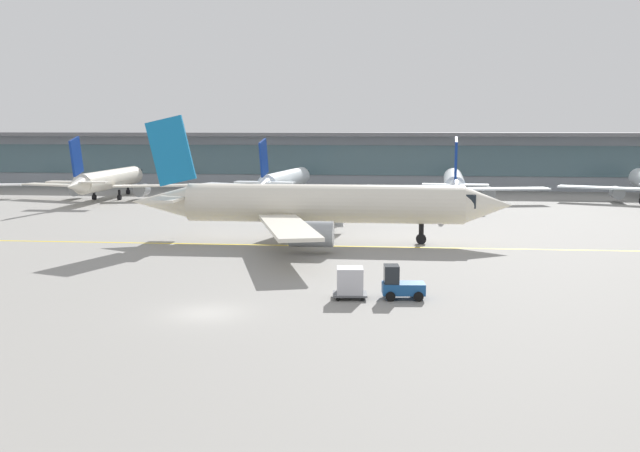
% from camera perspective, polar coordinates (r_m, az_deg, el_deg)
% --- Properties ---
extents(ground_plane, '(400.00, 400.00, 0.00)m').
position_cam_1_polar(ground_plane, '(42.31, -8.86, -6.73)').
color(ground_plane, gray).
extents(taxiway_centreline_stripe, '(109.98, 2.87, 0.01)m').
position_cam_1_polar(taxiway_centreline_stripe, '(65.04, 0.14, -1.56)').
color(taxiway_centreline_stripe, yellow).
rests_on(taxiway_centreline_stripe, ground_plane).
extents(terminal_concourse, '(200.35, 11.00, 9.60)m').
position_cam_1_polar(terminal_concourse, '(128.27, 2.00, 5.22)').
color(terminal_concourse, '#8C939E').
rests_on(terminal_concourse, ground_plane).
extents(gate_airplane_1, '(26.19, 28.13, 9.33)m').
position_cam_1_polar(gate_airplane_1, '(111.86, -16.11, 3.47)').
color(gate_airplane_1, silver).
rests_on(gate_airplane_1, ground_plane).
extents(gate_airplane_2, '(25.33, 27.35, 9.06)m').
position_cam_1_polar(gate_airplane_2, '(107.74, -2.75, 3.57)').
color(gate_airplane_2, white).
rests_on(gate_airplane_2, ground_plane).
extents(gate_airplane_3, '(26.18, 28.15, 9.33)m').
position_cam_1_polar(gate_airplane_3, '(104.37, 10.40, 3.36)').
color(gate_airplane_3, white).
rests_on(gate_airplane_3, ground_plane).
extents(taxiing_regional_jet, '(35.00, 32.61, 11.61)m').
position_cam_1_polar(taxiing_regional_jet, '(66.59, -0.04, 1.68)').
color(taxiing_regional_jet, silver).
rests_on(taxiing_regional_jet, ground_plane).
extents(baggage_tug, '(2.74, 1.86, 2.10)m').
position_cam_1_polar(baggage_tug, '(45.29, 6.25, -4.56)').
color(baggage_tug, '#194C8C').
rests_on(baggage_tug, ground_plane).
extents(cargo_dolly_lead, '(2.26, 1.82, 1.94)m').
position_cam_1_polar(cargo_dolly_lead, '(45.07, 2.35, -4.37)').
color(cargo_dolly_lead, '#595B60').
rests_on(cargo_dolly_lead, ground_plane).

